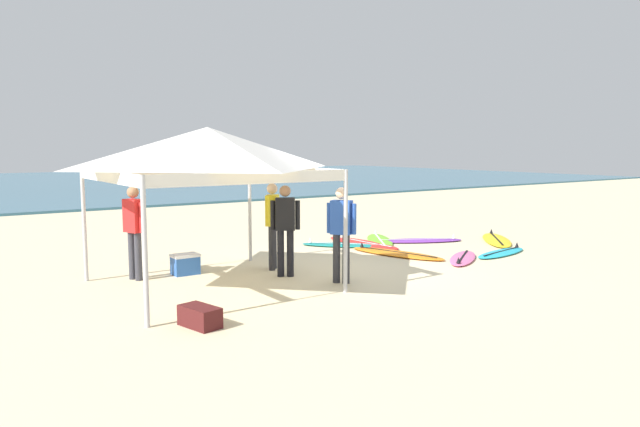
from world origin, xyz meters
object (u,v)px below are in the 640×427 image
person_red (134,226)px  person_yellow (272,220)px  cooler_box (185,264)px  surfboard_lime (380,240)px  person_blue (341,228)px  surfboard_cyan (501,253)px  gear_bag_near_tent (200,317)px  surfboard_red (362,243)px  person_black (285,224)px  surfboard_pink (463,258)px  surfboard_teal (345,245)px  canopy_tent (208,148)px  surfboard_yellow (496,240)px  surfboard_purple (418,240)px  surfboard_orange (397,253)px

person_red → person_yellow: bearing=-14.2°
cooler_box → person_yellow: bearing=-19.0°
surfboard_lime → person_blue: 4.80m
surfboard_cyan → gear_bag_near_tent: gear_bag_near_tent is taller
surfboard_red → person_black: 4.14m
surfboard_pink → person_yellow: size_ratio=1.05×
surfboard_teal → gear_bag_near_tent: gear_bag_near_tent is taller
person_blue → gear_bag_near_tent: size_ratio=2.85×
surfboard_teal → canopy_tent: bearing=-156.2°
gear_bag_near_tent → surfboard_yellow: bearing=14.5°
person_red → person_black: bearing=-29.1°
surfboard_pink → surfboard_purple: same height
canopy_tent → surfboard_yellow: 8.44m
surfboard_cyan → person_black: size_ratio=1.13×
person_yellow → gear_bag_near_tent: bearing=-135.3°
surfboard_lime → surfboard_cyan: bearing=-69.2°
surfboard_pink → surfboard_teal: (-1.05, 2.82, -0.00)m
person_black → person_blue: size_ratio=1.00×
surfboard_yellow → person_black: person_black is taller
surfboard_cyan → surfboard_red: bearing=120.7°
person_yellow → surfboard_cyan: bearing=-17.0°
surfboard_yellow → gear_bag_near_tent: 9.48m
person_yellow → cooler_box: size_ratio=3.42×
surfboard_orange → person_blue: bearing=-151.2°
surfboard_orange → surfboard_lime: same height
canopy_tent → surfboard_cyan: (6.68, -0.93, -2.35)m
surfboard_lime → surfboard_teal: bearing=-177.9°
surfboard_red → person_black: person_black is taller
canopy_tent → person_black: size_ratio=2.03×
canopy_tent → surfboard_yellow: canopy_tent is taller
canopy_tent → cooler_box: canopy_tent is taller
surfboard_pink → surfboard_yellow: (2.63, 1.20, -0.00)m
surfboard_cyan → surfboard_lime: bearing=110.8°
canopy_tent → surfboard_teal: bearing=23.8°
surfboard_orange → cooler_box: 4.74m
canopy_tent → surfboard_pink: 6.02m
gear_bag_near_tent → surfboard_teal: bearing=36.0°
surfboard_yellow → person_red: person_red is taller
surfboard_purple → surfboard_yellow: (1.72, -1.08, -0.00)m
surfboard_orange → gear_bag_near_tent: gear_bag_near_tent is taller
canopy_tent → person_yellow: size_ratio=2.03×
canopy_tent → gear_bag_near_tent: size_ratio=5.77×
surfboard_cyan → person_blue: bearing=-178.0°
surfboard_orange → surfboard_teal: size_ratio=1.29×
surfboard_pink → cooler_box: bearing=159.5°
surfboard_cyan → surfboard_pink: bearing=177.0°
surfboard_pink → surfboard_purple: 2.46m
surfboard_red → surfboard_teal: (-0.56, 0.00, 0.00)m
canopy_tent → surfboard_orange: bearing=4.5°
canopy_tent → surfboard_yellow: bearing=2.3°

